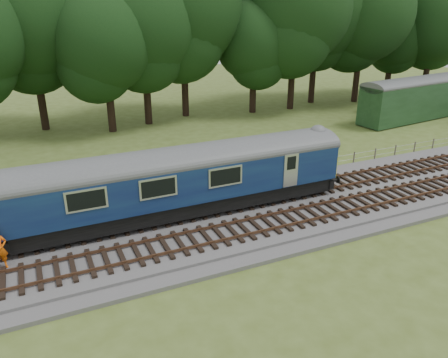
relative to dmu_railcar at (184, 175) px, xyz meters
name	(u,v)px	position (x,y,z in m)	size (l,w,h in m)	color
ground	(265,215)	(4.25, -1.40, -2.61)	(120.00, 120.00, 0.00)	#4D6023
ballast	(265,212)	(4.25, -1.40, -2.43)	(70.00, 7.00, 0.35)	#4C4C4F
track_north	(253,199)	(4.25, 0.00, -2.19)	(67.20, 2.40, 0.21)	black
track_south	(280,221)	(4.25, -3.00, -2.19)	(67.20, 2.40, 0.21)	black
fence	(231,187)	(4.25, 3.10, -2.61)	(64.00, 0.12, 1.00)	#6B6054
tree_line	(155,123)	(4.25, 20.60, -2.61)	(70.00, 8.00, 18.00)	black
dmu_railcar	(184,175)	(0.00, 0.00, 0.00)	(18.05, 2.86, 3.88)	black
parked_coach	(425,95)	(30.13, 11.44, -0.24)	(16.72, 4.80, 4.22)	#1A391B
shed	(392,100)	(28.67, 14.31, -1.16)	(4.24, 4.24, 2.85)	#1A391B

